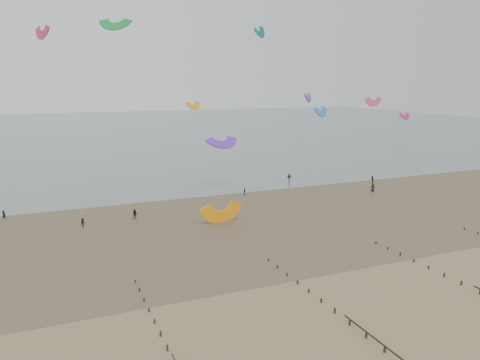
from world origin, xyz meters
The scene contains 6 objects.
ground centered at (0.00, 0.00, 0.00)m, with size 500.00×500.00×0.00m, color brown.
sea_and_shore centered at (-4.08, 34.40, 0.01)m, with size 500.00×665.00×0.03m.
kitesurfer_lead centered at (-30.52, 48.11, 0.84)m, with size 0.61×0.40×1.68m, color black.
kitesurfers centered at (15.66, 45.56, 0.86)m, with size 106.39×21.26×1.83m.
grounded_kite centered at (4.51, 31.45, 0.00)m, with size 6.97×3.65×5.31m, color orange, non-canonical shape.
kites_airborne centered at (-3.10, 85.43, 22.72)m, with size 264.79×110.86×37.78m.
Camera 1 is at (-22.76, -41.70, 23.95)m, focal length 35.00 mm.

